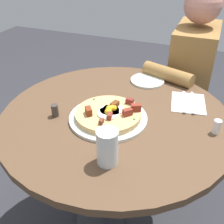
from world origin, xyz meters
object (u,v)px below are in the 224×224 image
object	(u,v)px
pizza_plate	(108,118)
breakfast_pizza	(109,113)
fork	(193,102)
dining_table	(115,146)
water_glass	(107,147)
bread_plate	(147,81)
pepper_shaker	(55,110)
person_seated	(187,97)
knife	(184,101)
salt_shaker	(217,127)

from	to	relation	value
pizza_plate	breakfast_pizza	size ratio (longest dim) A/B	1.19
fork	pizza_plate	bearing A→B (deg)	119.64
dining_table	water_glass	bearing A→B (deg)	-164.69
bread_plate	pepper_shaker	distance (m)	0.50
pizza_plate	breakfast_pizza	xyz separation A→B (m)	(0.00, -0.00, 0.02)
person_seated	breakfast_pizza	bearing A→B (deg)	161.27
knife	pepper_shaker	bearing A→B (deg)	112.42
bread_plate	fork	distance (m)	0.27
breakfast_pizza	bread_plate	bearing A→B (deg)	-8.46
knife	pepper_shaker	world-z (taller)	pepper_shaker
water_glass	salt_shaker	distance (m)	0.42
person_seated	bread_plate	xyz separation A→B (m)	(-0.32, 0.18, 0.23)
pizza_plate	fork	bearing A→B (deg)	-50.87
dining_table	bread_plate	size ratio (longest dim) A/B	5.61
person_seated	pepper_shaker	xyz separation A→B (m)	(-0.74, 0.44, 0.25)
water_glass	pepper_shaker	xyz separation A→B (m)	(0.17, 0.29, -0.04)
breakfast_pizza	water_glass	xyz separation A→B (m)	(-0.22, -0.08, 0.03)
knife	salt_shaker	bearing A→B (deg)	-150.30
pizza_plate	pepper_shaker	bearing A→B (deg)	105.12
person_seated	pizza_plate	bearing A→B (deg)	161.09
water_glass	fork	bearing A→B (deg)	-24.03
bread_plate	pepper_shaker	size ratio (longest dim) A/B	3.27
bread_plate	water_glass	bearing A→B (deg)	-177.15
dining_table	breakfast_pizza	xyz separation A→B (m)	(-0.05, 0.01, 0.20)
salt_shaker	breakfast_pizza	bearing A→B (deg)	98.64
person_seated	water_glass	bearing A→B (deg)	170.76
dining_table	pepper_shaker	distance (m)	0.31
person_seated	water_glass	size ratio (longest dim) A/B	9.40
breakfast_pizza	salt_shaker	size ratio (longest dim) A/B	4.73
dining_table	pepper_shaker	world-z (taller)	pepper_shaker
breakfast_pizza	knife	size ratio (longest dim) A/B	1.42
breakfast_pizza	bread_plate	xyz separation A→B (m)	(0.37, -0.06, -0.02)
pizza_plate	salt_shaker	xyz separation A→B (m)	(0.06, -0.40, 0.02)
person_seated	bread_plate	distance (m)	0.43
fork	knife	xyz separation A→B (m)	(-0.01, 0.04, 0.00)
person_seated	knife	distance (m)	0.51
bread_plate	dining_table	bearing A→B (deg)	172.22
breakfast_pizza	bread_plate	distance (m)	0.38
pizza_plate	fork	world-z (taller)	pizza_plate
salt_shaker	bread_plate	bearing A→B (deg)	47.47
person_seated	pepper_shaker	bearing A→B (deg)	149.37
water_glass	breakfast_pizza	bearing A→B (deg)	20.78
pizza_plate	pepper_shaker	size ratio (longest dim) A/B	6.04
breakfast_pizza	pepper_shaker	xyz separation A→B (m)	(-0.06, 0.21, -0.00)
person_seated	salt_shaker	size ratio (longest dim) A/B	20.97
knife	salt_shaker	size ratio (longest dim) A/B	3.33
knife	dining_table	bearing A→B (deg)	117.65
breakfast_pizza	fork	size ratio (longest dim) A/B	1.42
fork	knife	world-z (taller)	same
knife	pepper_shaker	distance (m)	0.54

